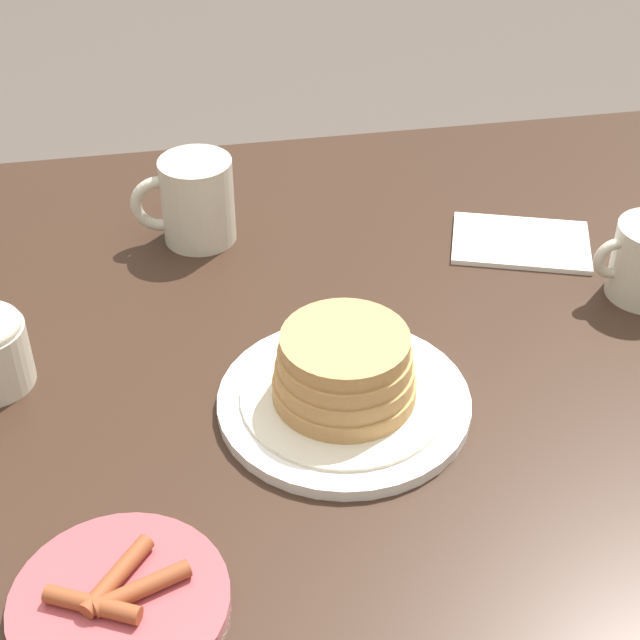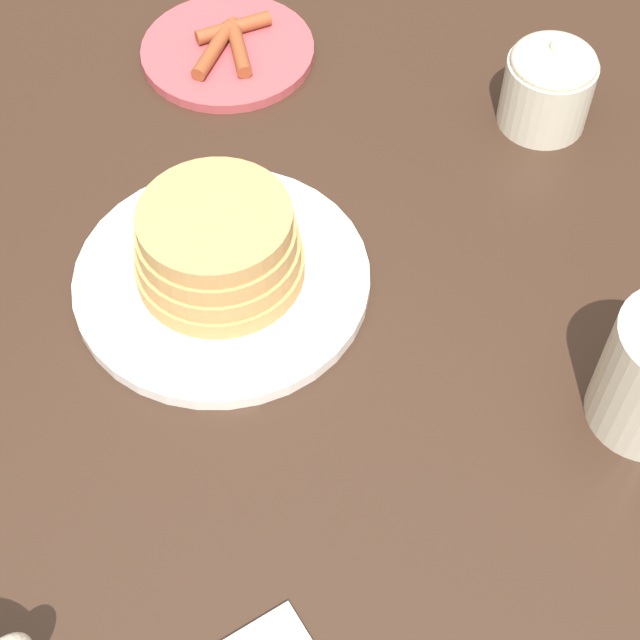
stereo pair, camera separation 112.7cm
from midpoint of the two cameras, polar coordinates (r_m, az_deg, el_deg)
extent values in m
cube|color=#332116|center=(0.66, -13.92, -38.32)|extent=(1.33, 1.04, 0.03)
cube|color=#332116|center=(1.29, 18.39, -16.49)|extent=(0.07, 0.07, 0.71)
cylinder|color=white|center=(0.64, -13.62, -39.94)|extent=(0.24, 0.24, 0.01)
cylinder|color=beige|center=(0.63, -13.76, -39.78)|extent=(0.19, 0.19, 0.00)
cylinder|color=tan|center=(0.62, -13.94, -39.55)|extent=(0.13, 0.13, 0.02)
cylinder|color=tan|center=(0.60, -14.25, -39.17)|extent=(0.13, 0.13, 0.02)
cylinder|color=tan|center=(0.58, -14.56, -38.76)|extent=(0.12, 0.12, 0.02)
cylinder|color=tan|center=(0.57, -14.89, -38.33)|extent=(0.12, 0.12, 0.02)
cylinder|color=#B2474C|center=(0.68, -43.91, -52.66)|extent=(0.17, 0.17, 0.01)
cylinder|color=brown|center=(0.66, -42.51, -53.14)|extent=(0.08, 0.04, 0.01)
cylinder|color=brown|center=(0.68, -47.13, -52.50)|extent=(0.07, 0.05, 0.01)
cylinder|color=brown|center=(0.67, -43.75, -51.36)|extent=(0.06, 0.07, 0.01)
cylinder|color=beige|center=(0.76, -22.13, -14.93)|extent=(0.08, 0.08, 0.10)
torus|color=beige|center=(0.77, -25.22, -15.04)|extent=(0.07, 0.01, 0.07)
cylinder|color=brown|center=(0.73, -22.91, -12.86)|extent=(0.07, 0.07, 0.00)
torus|color=beige|center=(0.66, 16.29, -23.69)|extent=(0.05, 0.01, 0.05)
cube|color=silver|center=(0.74, 7.79, -19.02)|extent=(0.18, 0.15, 0.01)
camera|label=1|loc=(0.56, -162.51, -36.05)|focal=55.00mm
camera|label=2|loc=(0.56, 17.49, 36.05)|focal=55.00mm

